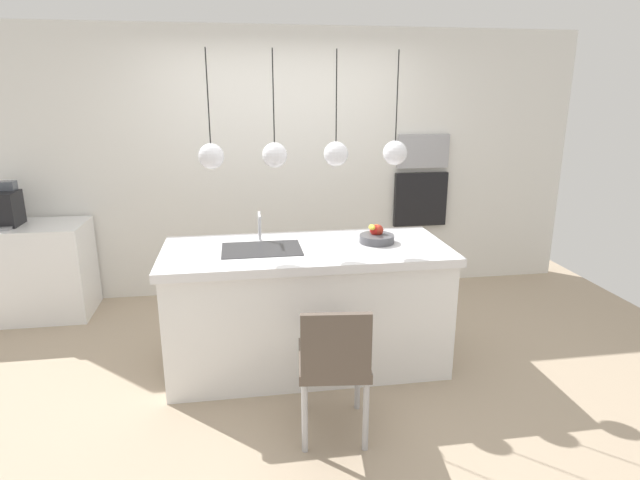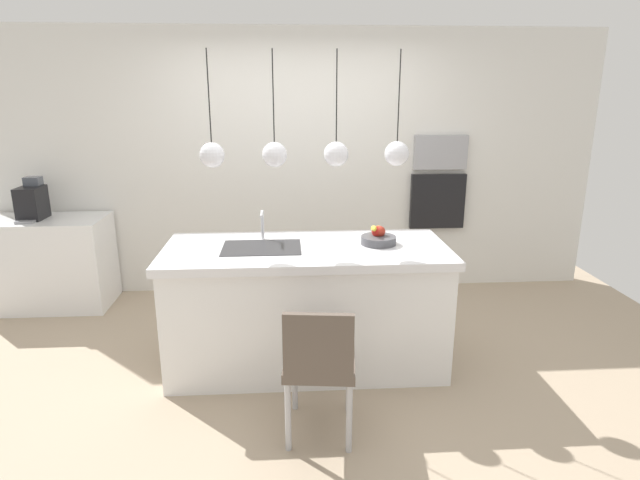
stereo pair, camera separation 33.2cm
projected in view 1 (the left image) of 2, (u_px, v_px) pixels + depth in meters
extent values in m
plane|color=tan|center=(307.00, 362.00, 4.01)|extent=(6.60, 6.60, 0.00)
cube|color=silver|center=(284.00, 164.00, 5.23)|extent=(6.00, 0.10, 2.60)
cube|color=white|center=(307.00, 310.00, 3.89)|extent=(1.99, 0.83, 0.86)
cube|color=white|center=(306.00, 251.00, 3.77)|extent=(2.05, 0.89, 0.06)
cube|color=#2D2D30|center=(262.00, 250.00, 3.71)|extent=(0.56, 0.40, 0.02)
cylinder|color=silver|center=(260.00, 226.00, 3.91)|extent=(0.02, 0.02, 0.22)
cylinder|color=silver|center=(260.00, 215.00, 3.81)|extent=(0.02, 0.16, 0.02)
cylinder|color=#4C4C51|center=(377.00, 239.00, 3.87)|extent=(0.26, 0.26, 0.06)
sphere|color=#B22D1E|center=(378.00, 230.00, 3.88)|extent=(0.08, 0.08, 0.08)
sphere|color=red|center=(375.00, 230.00, 3.87)|extent=(0.08, 0.08, 0.08)
sphere|color=orange|center=(376.00, 230.00, 3.89)|extent=(0.08, 0.08, 0.08)
ellipsoid|color=yellow|center=(372.00, 227.00, 3.87)|extent=(0.07, 0.19, 0.08)
cube|color=white|center=(26.00, 271.00, 4.75)|extent=(1.10, 0.60, 0.86)
cube|color=black|center=(7.00, 209.00, 4.58)|extent=(0.20, 0.28, 0.30)
cube|color=gray|center=(1.00, 229.00, 4.45)|extent=(0.16, 0.08, 0.02)
cube|color=#4C515B|center=(7.00, 186.00, 4.61)|extent=(0.14, 0.11, 0.08)
cube|color=#9E9EA3|center=(423.00, 151.00, 5.34)|extent=(0.54, 0.08, 0.34)
cube|color=black|center=(420.00, 199.00, 5.48)|extent=(0.56, 0.08, 0.56)
cube|color=brown|center=(333.00, 360.00, 3.10)|extent=(0.46, 0.51, 0.06)
cube|color=brown|center=(336.00, 344.00, 2.84)|extent=(0.39, 0.08, 0.36)
cylinder|color=#B2B2B7|center=(358.00, 378.00, 3.37)|extent=(0.04, 0.04, 0.44)
cylinder|color=#B2B2B7|center=(304.00, 379.00, 3.36)|extent=(0.04, 0.04, 0.44)
cylinder|color=#B2B2B7|center=(366.00, 416.00, 2.98)|extent=(0.04, 0.04, 0.44)
cylinder|color=#B2B2B7|center=(305.00, 418.00, 2.96)|extent=(0.04, 0.04, 0.44)
sphere|color=silver|center=(211.00, 156.00, 3.48)|extent=(0.17, 0.17, 0.17)
cylinder|color=black|center=(208.00, 96.00, 3.38)|extent=(0.01, 0.01, 0.60)
sphere|color=silver|center=(275.00, 155.00, 3.55)|extent=(0.17, 0.17, 0.17)
cylinder|color=black|center=(273.00, 96.00, 3.44)|extent=(0.01, 0.01, 0.60)
sphere|color=silver|center=(336.00, 154.00, 3.61)|extent=(0.17, 0.17, 0.17)
cylinder|color=black|center=(336.00, 96.00, 3.51)|extent=(0.01, 0.01, 0.60)
sphere|color=silver|center=(395.00, 153.00, 3.68)|extent=(0.17, 0.17, 0.17)
cylinder|color=black|center=(397.00, 96.00, 3.57)|extent=(0.01, 0.01, 0.60)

